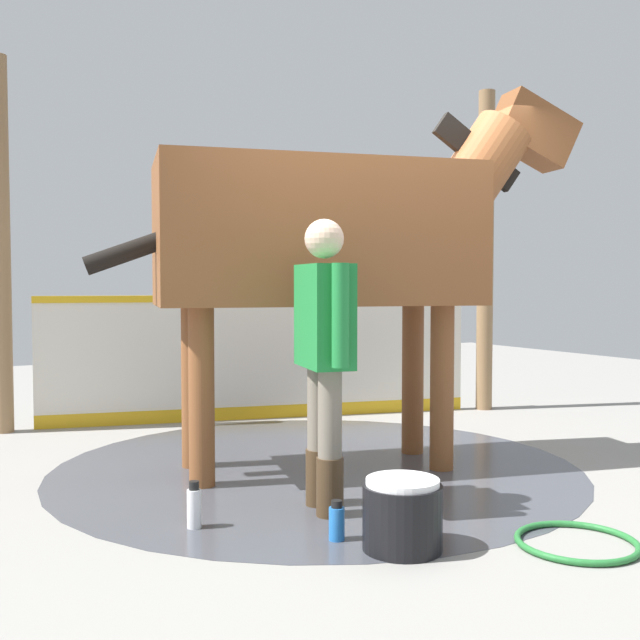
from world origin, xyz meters
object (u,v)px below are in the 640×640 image
at_px(bottle_shampoo, 194,507).
at_px(bottle_spray, 337,522).
at_px(wash_bucket, 402,515).
at_px(handler, 324,345).
at_px(horse, 333,236).
at_px(hose_coil, 577,542).

bearing_deg(bottle_shampoo, bottle_spray, -44.34).
height_order(wash_bucket, bottle_shampoo, wash_bucket).
bearing_deg(bottle_spray, handler, 66.79).
bearing_deg(handler, bottle_shampoo, 7.71).
bearing_deg(bottle_shampoo, handler, -5.60).
bearing_deg(handler, wash_bucket, 103.79).
xyz_separation_m(horse, wash_bucket, (-0.54, -1.55, -1.41)).
distance_m(horse, hose_coil, 2.48).
bearing_deg(bottle_spray, horse, 59.78).
bearing_deg(wash_bucket, hose_coil, -26.33).
height_order(handler, wash_bucket, handler).
xyz_separation_m(handler, bottle_shampoo, (-0.73, 0.07, -0.81)).
bearing_deg(bottle_shampoo, wash_bucket, -47.03).
xyz_separation_m(wash_bucket, bottle_spray, (-0.20, 0.27, -0.08)).
xyz_separation_m(horse, hose_coil, (0.21, -1.92, -1.56)).
xyz_separation_m(handler, wash_bucket, (0.01, -0.72, -0.75)).
bearing_deg(handler, horse, -110.39).
relative_size(horse, wash_bucket, 8.95).
relative_size(bottle_shampoo, bottle_spray, 1.23).
distance_m(horse, wash_bucket, 2.16).
height_order(handler, bottle_shampoo, handler).
bearing_deg(bottle_spray, bottle_shampoo, 135.66).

